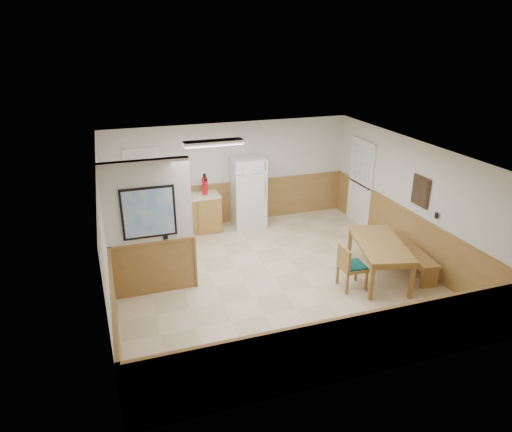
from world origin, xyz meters
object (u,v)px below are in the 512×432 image
object	(u,v)px
dining_chair	(349,264)
fire_extinguisher	(205,185)
dining_table	(380,247)
soap_bottle	(135,197)
dining_bench	(411,254)
refrigerator	(248,192)

from	to	relation	value
dining_chair	fire_extinguisher	bearing A→B (deg)	120.36
dining_table	fire_extinguisher	distance (m)	4.28
dining_table	soap_bottle	xyz separation A→B (m)	(-4.26, 3.34, 0.36)
dining_chair	fire_extinguisher	world-z (taller)	fire_extinguisher
dining_bench	soap_bottle	distance (m)	6.06
soap_bottle	dining_chair	bearing A→B (deg)	-44.98
refrigerator	dining_bench	world-z (taller)	refrigerator
refrigerator	dining_bench	bearing A→B (deg)	-50.71
dining_bench	dining_chair	xyz separation A→B (m)	(-1.56, -0.25, 0.15)
refrigerator	soap_bottle	distance (m)	2.66
refrigerator	dining_table	world-z (taller)	refrigerator
dining_bench	dining_chair	world-z (taller)	dining_chair
dining_chair	dining_table	bearing A→B (deg)	14.30
dining_chair	dining_bench	bearing A→B (deg)	11.12
refrigerator	dining_table	xyz separation A→B (m)	(1.60, -3.28, -0.21)
dining_bench	soap_bottle	xyz separation A→B (m)	(-5.07, 3.25, 0.67)
dining_bench	fire_extinguisher	world-z (taller)	fire_extinguisher
refrigerator	fire_extinguisher	size ratio (longest dim) A/B	3.41
fire_extinguisher	refrigerator	bearing A→B (deg)	11.57
refrigerator	dining_chair	distance (m)	3.57
dining_bench	soap_bottle	size ratio (longest dim) A/B	7.18
dining_table	soap_bottle	size ratio (longest dim) A/B	8.27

